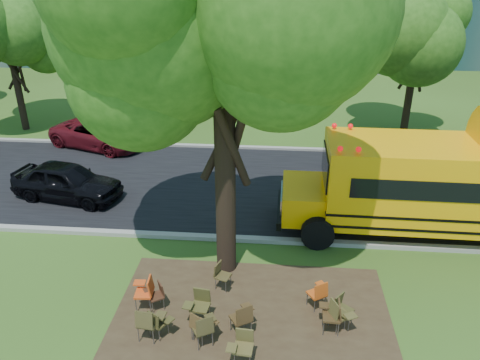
# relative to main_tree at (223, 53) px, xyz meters

# --- Properties ---
(ground) EXTENTS (160.00, 160.00, 0.00)m
(ground) POSITION_rel_main_tree_xyz_m (-0.12, -1.50, -6.21)
(ground) COLOR #314A17
(ground) RESTS_ON ground
(dirt_patch) EXTENTS (7.00, 4.50, 0.03)m
(dirt_patch) POSITION_rel_main_tree_xyz_m (0.88, -2.00, -6.20)
(dirt_patch) COLOR #382819
(dirt_patch) RESTS_ON ground
(asphalt_road) EXTENTS (80.00, 8.00, 0.04)m
(asphalt_road) POSITION_rel_main_tree_xyz_m (-0.12, 5.50, -6.19)
(asphalt_road) COLOR black
(asphalt_road) RESTS_ON ground
(kerb_near) EXTENTS (80.00, 0.25, 0.14)m
(kerb_near) POSITION_rel_main_tree_xyz_m (-0.12, 1.50, -6.14)
(kerb_near) COLOR gray
(kerb_near) RESTS_ON ground
(kerb_far) EXTENTS (80.00, 0.25, 0.14)m
(kerb_far) POSITION_rel_main_tree_xyz_m (-0.12, 9.60, -6.14)
(kerb_far) COLOR gray
(kerb_far) RESTS_ON ground
(bg_tree_0) EXTENTS (5.20, 5.20, 7.18)m
(bg_tree_0) POSITION_rel_main_tree_xyz_m (-12.12, 11.50, -1.64)
(bg_tree_0) COLOR black
(bg_tree_0) RESTS_ON ground
(bg_tree_2) EXTENTS (4.80, 4.80, 6.62)m
(bg_tree_2) POSITION_rel_main_tree_xyz_m (-5.12, 14.50, -2.00)
(bg_tree_2) COLOR black
(bg_tree_2) RESTS_ON ground
(bg_tree_3) EXTENTS (5.60, 5.60, 7.84)m
(bg_tree_3) POSITION_rel_main_tree_xyz_m (7.88, 12.50, -1.18)
(bg_tree_3) COLOR black
(bg_tree_3) RESTS_ON ground
(main_tree) EXTENTS (7.20, 7.20, 9.83)m
(main_tree) POSITION_rel_main_tree_xyz_m (0.00, 0.00, 0.00)
(main_tree) COLOR black
(main_tree) RESTS_ON ground
(chair_0) EXTENTS (0.66, 0.55, 0.94)m
(chair_0) POSITION_rel_main_tree_xyz_m (-1.50, -3.03, -5.63)
(chair_0) COLOR #473E1E
(chair_0) RESTS_ON ground
(chair_1) EXTENTS (0.66, 0.52, 0.79)m
(chair_1) POSITION_rel_main_tree_xyz_m (-1.30, -2.93, -5.73)
(chair_1) COLOR #423E1D
(chair_1) RESTS_ON ground
(chair_2) EXTENTS (0.61, 0.73, 0.90)m
(chair_2) POSITION_rel_main_tree_xyz_m (-0.16, -3.08, -5.66)
(chair_2) COLOR #41391C
(chair_2) RESTS_ON ground
(chair_3) EXTENTS (0.65, 0.54, 0.91)m
(chair_3) POSITION_rel_main_tree_xyz_m (-0.41, -2.26, -5.65)
(chair_3) COLOR #494520
(chair_3) RESTS_ON ground
(chair_4) EXTENTS (0.71, 0.56, 0.84)m
(chair_4) POSITION_rel_main_tree_xyz_m (-0.27, -2.98, -5.69)
(chair_4) COLOR #50391C
(chair_4) RESTS_ON ground
(chair_5) EXTENTS (0.60, 0.51, 0.87)m
(chair_5) POSITION_rel_main_tree_xyz_m (0.76, -3.50, -5.67)
(chair_5) COLOR brown
(chair_5) RESTS_ON ground
(chair_6) EXTENTS (0.52, 0.59, 0.90)m
(chair_6) POSITION_rel_main_tree_xyz_m (2.86, -2.35, -5.66)
(chair_6) COLOR #422E17
(chair_6) RESTS_ON ground
(chair_7) EXTENTS (0.70, 0.59, 0.87)m
(chair_7) POSITION_rel_main_tree_xyz_m (2.98, -2.32, -5.67)
(chair_7) COLOR brown
(chair_7) RESTS_ON ground
(chair_8) EXTENTS (0.59, 0.62, 0.94)m
(chair_8) POSITION_rel_main_tree_xyz_m (-1.86, -1.91, -5.63)
(chair_8) COLOR #DA4917
(chair_8) RESTS_ON ground
(chair_9) EXTENTS (0.64, 0.51, 0.77)m
(chair_9) POSITION_rel_main_tree_xyz_m (-1.58, -1.88, -5.73)
(chair_9) COLOR #432617
(chair_9) RESTS_ON ground
(chair_10) EXTENTS (0.50, 0.64, 0.80)m
(chair_10) POSITION_rel_main_tree_xyz_m (-0.04, -0.96, -5.72)
(chair_10) COLOR #4A4020
(chair_10) RESTS_ON ground
(chair_11) EXTENTS (0.62, 0.78, 0.93)m
(chair_11) POSITION_rel_main_tree_xyz_m (0.70, -2.67, -5.63)
(chair_11) COLOR #473219
(chair_11) RESTS_ON ground
(chair_12) EXTENTS (0.56, 0.71, 0.83)m
(chair_12) POSITION_rel_main_tree_xyz_m (3.08, -2.08, -5.70)
(chair_12) COLOR #413E1C
(chair_12) RESTS_ON ground
(chair_13) EXTENTS (0.57, 0.71, 0.85)m
(chair_13) POSITION_rel_main_tree_xyz_m (2.56, -1.55, -5.68)
(chair_13) COLOR #CA5015
(chair_13) RESTS_ON ground
(black_car) EXTENTS (4.40, 2.45, 1.42)m
(black_car) POSITION_rel_main_tree_xyz_m (-6.46, 3.92, -5.50)
(black_car) COLOR black
(black_car) RESTS_ON ground
(bg_car_red) EXTENTS (5.23, 3.65, 1.33)m
(bg_car_red) POSITION_rel_main_tree_xyz_m (-7.20, 9.30, -5.55)
(bg_car_red) COLOR #550E16
(bg_car_red) RESTS_ON ground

